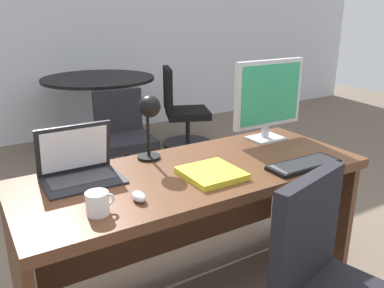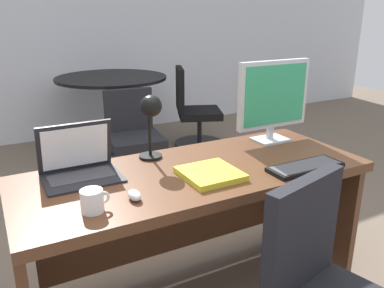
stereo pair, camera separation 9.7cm
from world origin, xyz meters
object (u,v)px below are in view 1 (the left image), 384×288
Objects in this scene: desk_lamp at (150,115)px; book at (211,173)px; keyboard at (304,165)px; meeting_chair_near at (182,116)px; meeting_table at (100,96)px; coffee_mug at (98,203)px; laptop at (78,162)px; mouse at (139,196)px; monitor at (269,96)px; meeting_chair_far at (125,146)px; desk at (191,201)px.

desk_lamp is 0.43m from book.
keyboard is 1.47× the size of book.
meeting_chair_near is (1.32, 1.99, -0.62)m from desk_lamp.
coffee_mug is at bearing -108.57° from meeting_table.
coffee_mug is at bearing -95.37° from laptop.
meeting_chair_near is (1.57, 2.39, -0.40)m from mouse.
meeting_table is at bearing 74.68° from mouse.
laptop is (-1.12, 0.01, -0.19)m from monitor.
meeting_table is (-0.24, 2.36, -0.39)m from monitor.
meeting_table is at bearing 158.24° from meeting_chair_near.
mouse is at bearing -105.32° from meeting_table.
laptop is 0.39m from mouse.
meeting_chair_near is 1.11× the size of meeting_chair_far.
meeting_chair_far is (0.83, 1.84, -0.46)m from coffee_mug.
book is (-0.59, -0.30, -0.25)m from monitor.
meeting_table reaches higher than mouse.
laptop is 3.89× the size of mouse.
book is (0.15, -0.34, -0.23)m from desk_lamp.
desk is at bearing -98.39° from meeting_table.
meeting_chair_near is at bearing -21.76° from meeting_table.
desk is 0.64m from coffee_mug.
mouse is at bearing -121.62° from desk_lamp.
monitor is 1.14m from laptop.
desk is 1.46× the size of meeting_table.
meeting_chair_far is at bearing 80.25° from desk.
keyboard is 0.48m from book.
meeting_chair_far is (0.65, 1.82, -0.43)m from mouse.
meeting_chair_near reaches higher than desk.
coffee_mug reaches higher than book.
coffee_mug is 2.07m from meeting_chair_far.
laptop is at bearing 179.57° from monitor.
coffee_mug is 0.14× the size of meeting_chair_far.
desk_lamp is at bearing 5.26° from laptop.
book is at bearing 7.85° from coffee_mug.
laptop is at bearing 84.63° from coffee_mug.
mouse is 0.10× the size of meeting_chair_near.
desk_lamp is at bearing -102.16° from meeting_table.
desk_lamp is 1.62m from meeting_chair_far.
meeting_table is at bearing 71.43° from coffee_mug.
meeting_chair_far is at bearing -95.89° from meeting_table.
laptop is 2.52m from meeting_table.
meeting_chair_far is at bearing 61.59° from laptop.
laptop is 1.01× the size of desk_lamp.
laptop reaches higher than meeting_chair_far.
monitor is at bearing 17.85° from coffee_mug.
meeting_table is at bearing 84.11° from meeting_chair_far.
keyboard is 3.43× the size of coffee_mug.
meeting_chair_near is at bearing 49.87° from laptop.
mouse is (-0.85, 0.08, 0.01)m from keyboard.
desk_lamp is at bearing -105.93° from meeting_chair_far.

